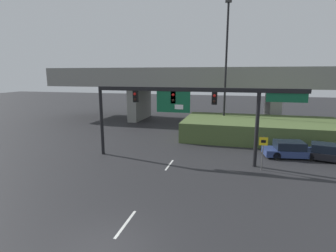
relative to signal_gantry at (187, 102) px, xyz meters
The scene contains 9 objects.
ground_plane 12.65m from the signal_gantry, 95.45° to the right, with size 160.00×160.00×0.00m, color #262628.
lane_markings 5.74m from the signal_gantry, 110.92° to the left, with size 0.14×44.50×0.01m.
signal_gantry is the anchor object (origin of this frame).
speed_limit_sign 6.60m from the signal_gantry, ahead, with size 0.60×0.11×2.55m.
highway_light_pole_near 12.27m from the signal_gantry, 78.54° to the left, with size 0.70×0.36×14.98m.
overpass_bridge 18.21m from the signal_gantry, 93.49° to the left, with size 45.73×8.63×7.81m.
grass_embankment 12.14m from the signal_gantry, 55.81° to the left, with size 16.57×8.52×2.06m.
parked_sedan_near_right 9.88m from the signal_gantry, 20.93° to the left, with size 4.65×2.45×1.37m.
parked_sedan_mid_right 12.42m from the signal_gantry, 15.00° to the left, with size 5.05×2.81×1.35m.
Camera 1 is at (4.76, -8.48, 6.97)m, focal length 28.00 mm.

